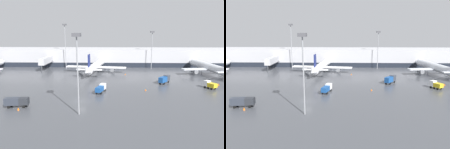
{
  "view_description": "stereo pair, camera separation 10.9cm",
  "coord_description": "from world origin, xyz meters",
  "views": [
    {
      "loc": [
        9.85,
        -56.31,
        19.22
      ],
      "look_at": [
        7.87,
        21.63,
        3.0
      ],
      "focal_mm": 35.0,
      "sensor_mm": 36.0,
      "label": 1
    },
    {
      "loc": [
        9.96,
        -56.31,
        19.22
      ],
      "look_at": [
        7.87,
        21.63,
        3.0
      ],
      "focal_mm": 35.0,
      "sensor_mm": 36.0,
      "label": 2
    }
  ],
  "objects": [
    {
      "name": "ground_plane",
      "position": [
        0.0,
        0.0,
        0.0
      ],
      "size": [
        320.0,
        320.0,
        0.0
      ],
      "primitive_type": "plane",
      "color": "#424449"
    },
    {
      "name": "terminal_building",
      "position": [
        -0.11,
        61.92,
        4.5
      ],
      "size": [
        160.0,
        30.62,
        9.0
      ],
      "color": "#B2B2B7",
      "rests_on": "ground_plane"
    },
    {
      "name": "parked_jet_1",
      "position": [
        0.13,
        40.34,
        3.06
      ],
      "size": [
        27.31,
        35.18,
        9.55
      ],
      "rotation": [
        0.0,
        0.0,
        1.44
      ],
      "color": "white",
      "rests_on": "ground_plane"
    },
    {
      "name": "parked_jet_2",
      "position": [
        49.34,
        36.51,
        3.2
      ],
      "size": [
        24.24,
        36.71,
        9.76
      ],
      "rotation": [
        0.0,
        0.0,
        1.72
      ],
      "color": "silver",
      "rests_on": "ground_plane"
    },
    {
      "name": "service_truck_0",
      "position": [
        40.25,
        13.89,
        1.44
      ],
      "size": [
        3.75,
        4.4,
        2.56
      ],
      "rotation": [
        0.0,
        0.0,
        2.13
      ],
      "color": "gold",
      "rests_on": "ground_plane"
    },
    {
      "name": "service_truck_1",
      "position": [
        -15.37,
        -4.92,
        1.54
      ],
      "size": [
        5.95,
        2.38,
        2.45
      ],
      "rotation": [
        0.0,
        0.0,
        0.1
      ],
      "color": "#2D333D",
      "rests_on": "ground_plane"
    },
    {
      "name": "service_truck_2",
      "position": [
        4.77,
        8.52,
        1.43
      ],
      "size": [
        3.12,
        5.64,
        2.46
      ],
      "rotation": [
        0.0,
        0.0,
        1.27
      ],
      "color": "#19478C",
      "rests_on": "ground_plane"
    },
    {
      "name": "service_truck_3",
      "position": [
        26.77,
        20.65,
        1.64
      ],
      "size": [
        4.86,
        5.42,
        2.78
      ],
      "rotation": [
        0.0,
        0.0,
        0.88
      ],
      "color": "#19478C",
      "rests_on": "ground_plane"
    },
    {
      "name": "traffic_cone_0",
      "position": [
        45.09,
        18.19,
        0.38
      ],
      "size": [
        0.49,
        0.49,
        0.76
      ],
      "color": "orange",
      "rests_on": "ground_plane"
    },
    {
      "name": "traffic_cone_1",
      "position": [
        18.83,
        10.89,
        0.3
      ],
      "size": [
        0.51,
        0.51,
        0.6
      ],
      "color": "orange",
      "rests_on": "ground_plane"
    },
    {
      "name": "traffic_cone_2",
      "position": [
        -14.12,
        -6.98,
        0.35
      ],
      "size": [
        0.48,
        0.48,
        0.7
      ],
      "color": "orange",
      "rests_on": "ground_plane"
    },
    {
      "name": "traffic_cone_3",
      "position": [
        13.22,
        35.59,
        0.31
      ],
      "size": [
        0.47,
        0.47,
        0.61
      ],
      "color": "orange",
      "rests_on": "ground_plane"
    },
    {
      "name": "apron_light_mast_1",
      "position": [
        26.54,
        50.59,
        14.5
      ],
      "size": [
        1.8,
        1.8,
        18.39
      ],
      "color": "gray",
      "rests_on": "ground_plane"
    },
    {
      "name": "apron_light_mast_3",
      "position": [
        -16.05,
        51.69,
        16.8
      ],
      "size": [
        1.8,
        1.8,
        21.8
      ],
      "color": "gray",
      "rests_on": "ground_plane"
    },
    {
      "name": "apron_light_mast_4",
      "position": [
        1.05,
        -9.24,
        14.54
      ],
      "size": [
        1.8,
        1.8,
        18.44
      ],
      "color": "gray",
      "rests_on": "ground_plane"
    }
  ]
}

